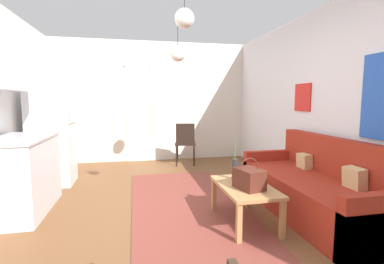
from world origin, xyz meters
TOP-DOWN VIEW (x-y plane):
  - ground_plane at (0.00, 0.00)m, footprint 4.83×7.28m
  - wall_back at (-0.00, 3.39)m, footprint 4.43×0.13m
  - wall_right at (2.17, -0.00)m, footprint 0.12×6.88m
  - area_rug at (0.23, 0.28)m, footprint 1.39×3.55m
  - couch at (1.70, -0.07)m, footprint 0.84×2.07m
  - coffee_table at (0.76, -0.13)m, footprint 0.53×0.91m
  - bamboo_vase at (0.73, 0.10)m, footprint 0.07×0.07m
  - handbag at (0.75, -0.26)m, footprint 0.29×0.35m
  - refrigerator at (-1.70, 1.86)m, footprint 0.64×0.59m
  - kitchen_counter at (-1.78, 0.70)m, footprint 0.62×1.18m
  - accent_chair at (0.62, 2.70)m, footprint 0.49×0.48m
  - pendant_lamp_near at (0.11, -0.01)m, footprint 0.20×0.20m
  - pendant_lamp_far at (0.27, 1.40)m, footprint 0.24×0.24m

SIDE VIEW (x-z plane):
  - ground_plane at x=0.00m, z-range -0.10..0.00m
  - area_rug at x=0.23m, z-range 0.00..0.01m
  - couch at x=1.70m, z-range -0.17..0.74m
  - coffee_table at x=0.76m, z-range 0.16..0.58m
  - accent_chair at x=0.62m, z-range 0.06..0.94m
  - handbag at x=0.75m, z-range 0.37..0.70m
  - bamboo_vase at x=0.73m, z-range 0.32..0.79m
  - refrigerator at x=-1.70m, z-range 0.00..1.55m
  - kitchen_counter at x=-1.78m, z-range -0.25..1.88m
  - wall_back at x=0.00m, z-range -0.01..2.62m
  - wall_right at x=2.17m, z-range 0.00..2.63m
  - pendant_lamp_far at x=0.27m, z-range 1.71..2.41m
  - pendant_lamp_near at x=0.11m, z-range 1.90..2.46m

